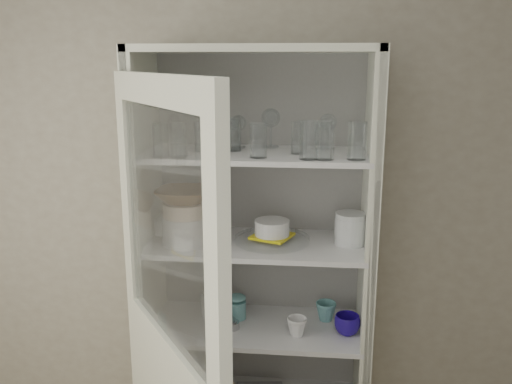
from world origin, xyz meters
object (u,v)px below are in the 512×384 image
Objects in this scene: glass_platter at (272,239)px; grey_bowl_stack at (350,229)px; pantry_cabinet at (257,302)px; goblet_0 at (209,130)px; plate_stack_front at (186,230)px; plate_stack_back at (172,223)px; mug_blue at (347,325)px; cream_bowl at (185,209)px; mug_white at (297,327)px; terracotta_bowl at (185,195)px; white_canister at (212,304)px; goblet_1 at (239,130)px; mug_teal at (326,311)px; teal_jar at (237,308)px; goblet_2 at (271,126)px; goblet_3 at (328,130)px; yellow_trivet at (272,236)px; measuring_cups at (223,324)px; white_ramekin at (272,228)px.

grey_bowl_stack is (0.34, -0.00, 0.06)m from glass_platter.
pantry_cabinet is 0.83m from goblet_0.
pantry_cabinet is 13.69× the size of goblet_0.
plate_stack_back is (-0.11, 0.18, -0.03)m from plate_stack_front.
grey_bowl_stack is at bearing 99.80° from mug_blue.
cream_bowl is 0.72m from grey_bowl_stack.
plate_stack_back is (-0.19, 0.02, -0.44)m from goblet_0.
mug_white is (0.49, -0.03, -0.51)m from cream_bowl.
glass_platter is at bearing 179.63° from grey_bowl_stack.
plate_stack_back is 0.81× the size of terracotta_bowl.
white_canister is at bearing 146.60° from mug_white.
grey_bowl_stack is 1.23× the size of mug_blue.
goblet_1 is 0.93m from mug_teal.
goblet_1 is 1.54× the size of teal_jar.
goblet_2 is 0.96× the size of plate_stack_back.
goblet_1 reaches higher than mug_teal.
goblet_1 is 0.81× the size of cream_bowl.
goblet_2 reaches higher than mug_blue.
goblet_2 is 0.50m from glass_platter.
goblet_3 is 0.84m from plate_stack_back.
goblet_3 is 0.52m from yellow_trivet.
goblet_3 is (0.52, 0.00, 0.01)m from goblet_0.
white_canister is at bearing 54.48° from cream_bowl.
goblet_2 is 1.99× the size of mug_teal.
goblet_1 is at bearing 149.60° from yellow_trivet.
goblet_0 is 0.62× the size of terracotta_bowl.
mug_blue reaches higher than mug_teal.
goblet_2 is 0.94m from mug_blue.
plate_stack_front is (-0.60, -0.16, -0.42)m from goblet_3.
teal_jar is at bearing 174.96° from grey_bowl_stack.
cream_bowl is 0.56m from measuring_cups.
white_ramekin is (0.02, -0.12, -0.43)m from goblet_2.
mug_blue is (0.71, 0.01, -0.57)m from terracotta_bowl.
teal_jar is 0.94× the size of measuring_cups.
goblet_1 is 0.49m from plate_stack_front.
yellow_trivet reaches higher than teal_jar.
plate_stack_front is at bearing -169.54° from mug_blue.
pantry_cabinet is 13.32× the size of goblet_1.
goblet_1 is 1.13× the size of grey_bowl_stack.
white_ramekin is at bearing 127.86° from mug_white.
terracotta_bowl reaches higher than plate_stack_back.
goblet_1 is at bearing 0.65° from goblet_0.
white_canister is at bearing -175.08° from goblet_3.
yellow_trivet is at bearing -30.40° from goblet_1.
grey_bowl_stack is 0.49m from mug_white.
mug_blue is at bearing -9.94° from white_canister.
grey_bowl_stack reaches higher than plate_stack_front.
goblet_3 is (0.39, 0.00, 0.01)m from goblet_1.
terracotta_bowl is at bearing -174.69° from grey_bowl_stack.
plate_stack_back is (-0.46, -0.01, -0.46)m from goblet_2.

